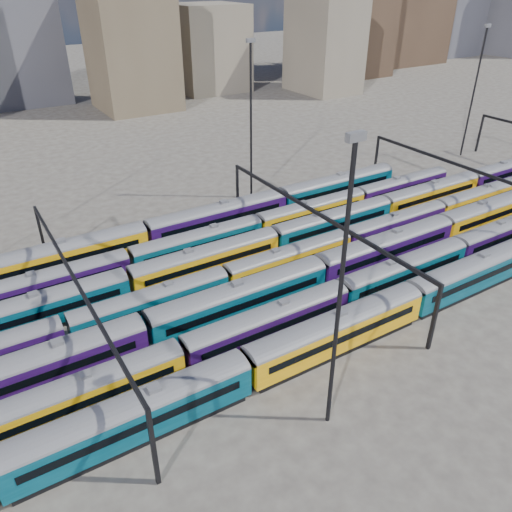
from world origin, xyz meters
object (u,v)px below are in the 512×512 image
rake_2 (145,329)px  mast_2 (341,287)px  rake_0 (412,296)px  rake_1 (269,320)px

rake_2 → mast_2: mast_2 is taller
rake_0 → mast_2: bearing=-158.1°
rake_1 → mast_2: (-1.56, -12.00, 11.42)m
rake_0 → rake_2: rake_2 is taller
rake_1 → rake_2: rake_2 is taller
rake_0 → mast_2: size_ratio=5.04×
rake_0 → mast_2: 21.84m
rake_0 → rake_2: size_ratio=0.97×
rake_1 → rake_2: size_ratio=1.04×
rake_1 → mast_2: bearing=-97.4°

